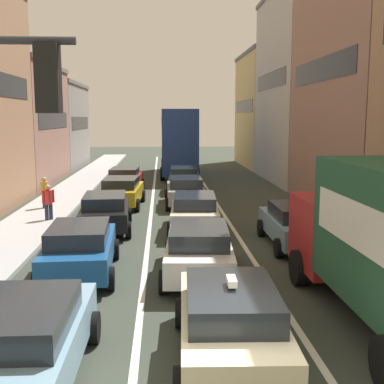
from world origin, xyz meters
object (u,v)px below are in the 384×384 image
at_px(sedan_left_lane_third, 105,211).
at_px(sedan_left_lane_fifth, 125,179).
at_px(sedan_centre_lane_fifth, 184,178).
at_px(taxi_centre_lane_front, 230,320).
at_px(sedan_centre_lane_second, 199,249).
at_px(hatchback_centre_lane_third, 195,211).
at_px(coupe_centre_lane_fourth, 185,190).
at_px(pedestrian_mid_sidewalk, 44,191).
at_px(sedan_right_lane_behind_truck, 296,224).
at_px(bus_mid_queue_primary, 179,139).
at_px(sedan_left_lane_front, 24,340).
at_px(sedan_left_lane_fourth, 122,191).
at_px(wagon_left_lane_second, 80,248).
at_px(pedestrian_near_kerb, 48,201).

xyz_separation_m(sedan_left_lane_third, sedan_left_lane_fifth, (0.03, 10.29, 0.00)).
bearing_deg(sedan_centre_lane_fifth, sedan_left_lane_fifth, 95.89).
relative_size(taxi_centre_lane_front, sedan_centre_lane_second, 0.99).
xyz_separation_m(sedan_centre_lane_second, hatchback_centre_lane_third, (0.27, 5.70, 0.00)).
relative_size(coupe_centre_lane_fourth, sedan_centre_lane_fifth, 0.98).
bearing_deg(pedestrian_mid_sidewalk, coupe_centre_lane_fourth, -164.51).
distance_m(sedan_right_lane_behind_truck, bus_mid_queue_primary, 22.00).
bearing_deg(sedan_centre_lane_second, coupe_centre_lane_fourth, 2.86).
distance_m(sedan_left_lane_front, sedan_left_lane_fourth, 16.88).
bearing_deg(sedan_left_lane_fourth, sedan_centre_lane_fifth, -30.04).
bearing_deg(sedan_right_lane_behind_truck, bus_mid_queue_primary, 9.21).
bearing_deg(sedan_left_lane_fourth, sedan_left_lane_fifth, 5.63).
xyz_separation_m(coupe_centre_lane_fourth, sedan_centre_lane_fifth, (0.17, 5.09, 0.00)).
relative_size(sedan_left_lane_front, sedan_left_lane_third, 0.98).
bearing_deg(sedan_right_lane_behind_truck, hatchback_centre_lane_third, 53.25).
bearing_deg(sedan_left_lane_fifth, hatchback_centre_lane_third, -159.30).
bearing_deg(sedan_left_lane_fourth, taxi_centre_lane_front, -165.34).
relative_size(taxi_centre_lane_front, sedan_left_lane_front, 1.01).
bearing_deg(sedan_left_lane_fourth, wagon_left_lane_second, -178.34).
bearing_deg(sedan_centre_lane_fifth, pedestrian_near_kerb, 147.33).
bearing_deg(sedan_centre_lane_second, sedan_left_lane_third, 32.56).
bearing_deg(sedan_centre_lane_fifth, sedan_left_lane_front, 172.83).
bearing_deg(sedan_left_lane_fourth, pedestrian_near_kerb, 146.23).
bearing_deg(bus_mid_queue_primary, sedan_centre_lane_fifth, -179.19).
bearing_deg(sedan_centre_lane_fifth, sedan_centre_lane_second, -178.85).
height_order(taxi_centre_lane_front, pedestrian_mid_sidewalk, same).
relative_size(wagon_left_lane_second, sedan_left_lane_fifth, 1.00).
relative_size(coupe_centre_lane_fourth, pedestrian_near_kerb, 2.59).
bearing_deg(hatchback_centre_lane_third, coupe_centre_lane_fourth, 4.54).
height_order(sedan_left_lane_front, pedestrian_mid_sidewalk, pedestrian_mid_sidewalk).
bearing_deg(taxi_centre_lane_front, sedan_left_lane_fifth, 11.63).
height_order(sedan_left_lane_fourth, sedan_centre_lane_fifth, same).
relative_size(sedan_left_lane_third, bus_mid_queue_primary, 0.42).
relative_size(hatchback_centre_lane_third, sedan_left_lane_fourth, 1.00).
bearing_deg(hatchback_centre_lane_third, sedan_left_lane_front, 165.71).
distance_m(taxi_centre_lane_front, sedan_right_lane_behind_truck, 8.80).
xyz_separation_m(sedan_left_lane_third, sedan_right_lane_behind_truck, (6.94, -2.83, 0.00)).
distance_m(wagon_left_lane_second, sedan_right_lane_behind_truck, 7.55).
distance_m(sedan_left_lane_third, sedan_left_lane_fifth, 10.29).
bearing_deg(pedestrian_mid_sidewalk, sedan_centre_lane_fifth, -131.74).
distance_m(sedan_left_lane_fifth, pedestrian_mid_sidewalk, 6.75).
bearing_deg(sedan_left_lane_front, sedan_centre_lane_fifth, -9.18).
height_order(sedan_right_lane_behind_truck, pedestrian_near_kerb, pedestrian_near_kerb).
distance_m(sedan_left_lane_third, pedestrian_near_kerb, 3.06).
distance_m(taxi_centre_lane_front, sedan_centre_lane_second, 4.96).
distance_m(hatchback_centre_lane_third, bus_mid_queue_primary, 19.20).
relative_size(hatchback_centre_lane_third, sedan_centre_lane_fifth, 1.01).
bearing_deg(pedestrian_mid_sidewalk, taxi_centre_lane_front, 121.82).
bearing_deg(taxi_centre_lane_front, hatchback_centre_lane_third, 2.02).
height_order(sedan_centre_lane_second, pedestrian_near_kerb, pedestrian_near_kerb).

